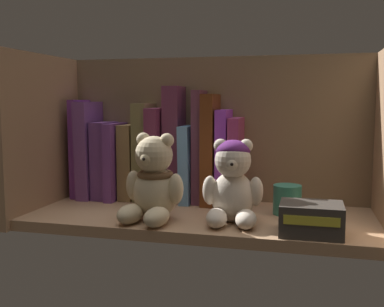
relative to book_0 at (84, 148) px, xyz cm
name	(u,v)px	position (x,y,z in cm)	size (l,w,h in cm)	color
shelf_board	(200,219)	(30.26, -11.01, -11.96)	(65.17, 26.63, 2.00)	#A87F5B
shelf_back_panel	(215,134)	(30.26, 2.90, 3.59)	(67.57, 1.20, 33.11)	brown
shelf_side_panel_left	(44,135)	(-3.12, -11.01, 3.59)	(1.60, 29.03, 33.11)	#A87F5B
book_0	(84,148)	(0.00, 0.00, 0.00)	(1.65, 11.03, 21.93)	#783497
book_1	(94,149)	(2.65, 0.00, -0.21)	(2.94, 13.87, 21.50)	#724189
book_2	(108,159)	(6.12, 0.00, -2.45)	(3.27, 12.38, 17.02)	#6A3A81
book_3	(120,160)	(9.06, 0.00, -2.55)	(1.90, 14.74, 16.82)	#6C3884
book_4	(132,161)	(11.88, 0.00, -2.72)	(3.01, 10.35, 16.48)	olive
book_5	(146,151)	(15.33, 0.00, -0.38)	(3.17, 10.40, 21.16)	olive
book_6	(161,154)	(18.64, 0.00, -0.87)	(2.72, 13.94, 20.19)	#642644
book_7	(176,144)	(22.09, 0.00, 1.43)	(3.44, 9.01, 24.78)	#632B46
book_8	(190,163)	(25.26, 0.00, -2.75)	(2.18, 11.74, 16.44)	#5E91C0
book_9	(200,147)	(27.66, 0.00, 0.99)	(1.91, 9.32, 23.90)	#67364D
book_10	(212,149)	(30.28, 0.00, 0.57)	(2.61, 12.69, 23.07)	#5E2D12
book_11	(225,157)	(33.09, 0.00, -1.02)	(2.29, 12.21, 19.89)	purple
book_12	(237,161)	(35.70, 0.00, -1.84)	(2.20, 13.28, 18.25)	#8B2F5B
teddy_bear_larger	(153,183)	(23.05, -17.62, -4.16)	(11.81, 12.24, 15.93)	beige
teddy_bear_smaller	(233,183)	(37.27, -15.67, -3.86)	(11.04, 11.32, 14.98)	beige
pillar_candle	(287,200)	(46.49, -7.23, -8.12)	(5.37, 5.37, 5.68)	#2D7A66
small_product_box	(311,219)	(50.90, -19.83, -8.38)	(10.04, 7.86, 5.16)	#38332D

